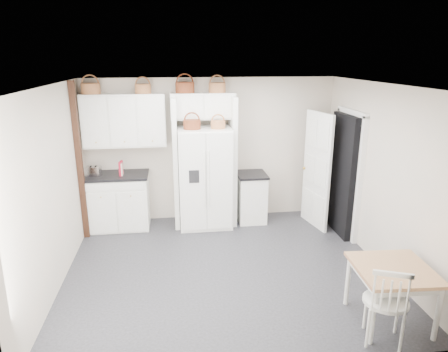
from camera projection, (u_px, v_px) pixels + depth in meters
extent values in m
plane|color=#252428|center=(225.00, 267.00, 5.81)|extent=(4.50, 4.50, 0.00)
plane|color=white|center=(226.00, 85.00, 5.06)|extent=(4.50, 4.50, 0.00)
plane|color=#B5AFA2|center=(211.00, 150.00, 7.34)|extent=(4.50, 0.00, 4.50)
plane|color=#B5AFA2|center=(53.00, 189.00, 5.16)|extent=(0.00, 4.00, 4.00)
plane|color=#B5AFA2|center=(381.00, 176.00, 5.72)|extent=(0.00, 4.00, 4.00)
cube|color=white|center=(205.00, 177.00, 7.08)|extent=(0.92, 0.74, 1.78)
cube|color=white|center=(119.00, 202.00, 7.08)|extent=(1.02, 0.65, 0.95)
cube|color=white|center=(251.00, 198.00, 7.39)|extent=(0.49, 0.59, 0.87)
cube|color=#9E6341|center=(390.00, 295.00, 4.55)|extent=(0.88, 0.88, 0.69)
cube|color=white|center=(386.00, 301.00, 4.19)|extent=(0.59, 0.57, 0.96)
cube|color=black|center=(117.00, 175.00, 6.94)|extent=(1.06, 0.69, 0.04)
cube|color=black|center=(252.00, 175.00, 7.26)|extent=(0.53, 0.63, 0.04)
cube|color=silver|center=(94.00, 171.00, 6.80)|extent=(0.27, 0.19, 0.17)
cube|color=#A61026|center=(121.00, 168.00, 6.83)|extent=(0.06, 0.17, 0.25)
cube|color=beige|center=(122.00, 169.00, 6.84)|extent=(0.04, 0.15, 0.22)
cylinder|color=#985D3A|center=(91.00, 89.00, 6.60)|extent=(0.31, 0.31, 0.18)
cylinder|color=#985D3A|center=(143.00, 89.00, 6.70)|extent=(0.27, 0.27, 0.16)
cylinder|color=#542E11|center=(185.00, 88.00, 6.79)|extent=(0.32, 0.32, 0.18)
cylinder|color=#985D3A|center=(217.00, 88.00, 6.86)|extent=(0.29, 0.29, 0.17)
cylinder|color=#542E11|center=(192.00, 125.00, 6.68)|extent=(0.29, 0.29, 0.15)
cylinder|color=#985D3A|center=(218.00, 125.00, 6.74)|extent=(0.25, 0.25, 0.13)
cube|color=white|center=(124.00, 120.00, 6.81)|extent=(1.40, 0.34, 0.90)
cube|color=white|center=(203.00, 106.00, 6.92)|extent=(1.12, 0.34, 0.45)
cube|color=white|center=(175.00, 163.00, 7.01)|extent=(0.08, 0.60, 2.30)
cube|color=white|center=(233.00, 161.00, 7.14)|extent=(0.08, 0.60, 2.30)
cube|color=black|center=(80.00, 163.00, 6.44)|extent=(0.09, 0.09, 2.60)
cube|color=black|center=(344.00, 175.00, 6.73)|extent=(0.18, 0.85, 2.05)
cube|color=white|center=(317.00, 171.00, 7.01)|extent=(0.21, 0.79, 2.05)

